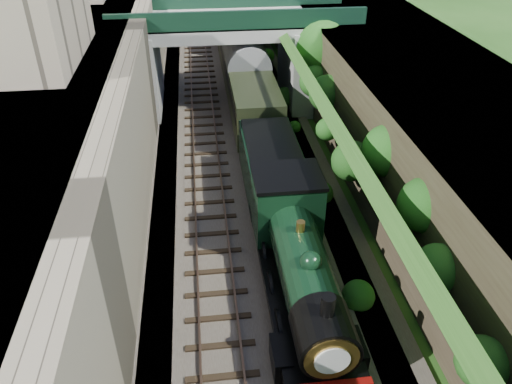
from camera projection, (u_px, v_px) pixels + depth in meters
name	position (u px, v px, depth m)	size (l,w,h in m)	color
trackbed	(234.00, 127.00, 32.95)	(10.00, 90.00, 0.20)	#473F38
retaining_wall	(144.00, 81.00, 30.54)	(1.00, 90.00, 7.00)	#756B56
street_plateau_left	(85.00, 84.00, 30.19)	(6.00, 90.00, 7.00)	#262628
street_plateau_right	(379.00, 77.00, 32.26)	(8.00, 90.00, 6.25)	#262628
embankment_slope	(312.00, 84.00, 31.93)	(4.49, 90.65, 6.52)	#1E4714
track_left	(204.00, 127.00, 32.67)	(2.50, 90.00, 0.20)	black
track_right	(252.00, 124.00, 32.99)	(2.50, 90.00, 0.20)	black
road_bridge	(242.00, 48.00, 34.20)	(16.00, 6.40, 7.25)	gray
building_near	(28.00, 15.00, 22.15)	(4.00, 8.00, 4.00)	gray
tree	(321.00, 49.00, 32.31)	(3.60, 3.80, 6.60)	black
locomotive	(299.00, 263.00, 18.94)	(3.10, 10.22, 3.83)	black
tender	(271.00, 171.00, 25.21)	(2.70, 6.00, 3.05)	black
coach_front	(245.00, 76.00, 35.46)	(2.90, 18.00, 3.70)	black
coach_middle	(227.00, 12.00, 51.10)	(2.90, 18.00, 3.70)	black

